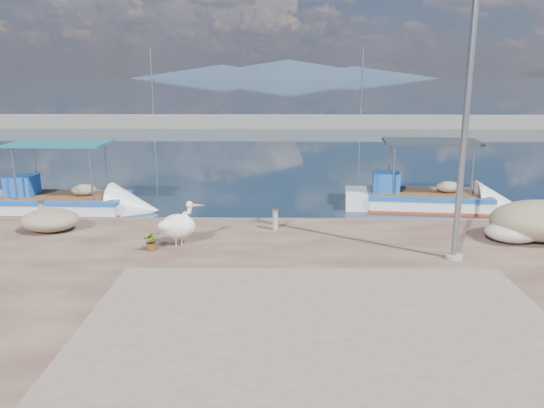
{
  "coord_description": "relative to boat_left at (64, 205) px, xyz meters",
  "views": [
    {
      "loc": [
        0.22,
        -11.6,
        5.09
      ],
      "look_at": [
        0.0,
        3.8,
        1.3
      ],
      "focal_mm": 35.0,
      "sensor_mm": 36.0,
      "label": 1
    }
  ],
  "objects": [
    {
      "name": "ground",
      "position": [
        7.97,
        -7.79,
        -0.24
      ],
      "size": [
        1400.0,
        1400.0,
        0.0
      ],
      "primitive_type": "plane",
      "color": "#162635",
      "rests_on": "ground"
    },
    {
      "name": "pelican",
      "position": [
        5.45,
        -5.53,
        0.84
      ],
      "size": [
        1.28,
        0.89,
        1.22
      ],
      "rotation": [
        0.0,
        0.0,
        0.4
      ],
      "color": "tan",
      "rests_on": "quay"
    },
    {
      "name": "net_pile_d",
      "position": [
        14.75,
        -5.08,
        0.56
      ],
      "size": [
        1.58,
        1.18,
        0.59
      ],
      "primitive_type": "ellipsoid",
      "color": "beige",
      "rests_on": "quay"
    },
    {
      "name": "bollard_far",
      "position": [
        0.62,
        -3.19,
        0.63
      ],
      "size": [
        0.22,
        0.22,
        0.67
      ],
      "color": "gray",
      "rests_on": "quay"
    },
    {
      "name": "net_pile_b",
      "position": [
        1.32,
        -4.22,
        0.6
      ],
      "size": [
        1.73,
        1.34,
        0.67
      ],
      "primitive_type": "ellipsoid",
      "color": "tan",
      "rests_on": "quay"
    },
    {
      "name": "lamp_post",
      "position": [
        12.66,
        -6.47,
        3.56
      ],
      "size": [
        0.44,
        0.96,
        7.0
      ],
      "color": "gray",
      "rests_on": "quay"
    },
    {
      "name": "boat_left",
      "position": [
        0.0,
        0.0,
        0.0
      ],
      "size": [
        6.44,
        2.29,
        3.07
      ],
      "rotation": [
        0.0,
        0.0,
        -0.03
      ],
      "color": "white",
      "rests_on": "ground"
    },
    {
      "name": "potted_plant",
      "position": [
        4.8,
        -5.96,
        0.52
      ],
      "size": [
        0.57,
        0.52,
        0.53
      ],
      "primitive_type": "imported",
      "rotation": [
        0.0,
        0.0,
        0.26
      ],
      "color": "#33722D",
      "rests_on": "quay"
    },
    {
      "name": "boat_right",
      "position": [
        13.87,
        0.77,
        0.0
      ],
      "size": [
        6.6,
        2.77,
        3.08
      ],
      "rotation": [
        0.0,
        0.0,
        -0.11
      ],
      "color": "white",
      "rests_on": "ground"
    },
    {
      "name": "mountains",
      "position": [
        12.37,
        642.21,
        9.27
      ],
      "size": [
        370.0,
        280.0,
        22.0
      ],
      "color": "#28384C",
      "rests_on": "ground"
    },
    {
      "name": "net_pile_c",
      "position": [
        15.61,
        -4.88,
        0.82
      ],
      "size": [
        2.87,
        2.05,
        1.13
      ],
      "primitive_type": "ellipsoid",
      "color": "tan",
      "rests_on": "quay"
    },
    {
      "name": "bollard_near",
      "position": [
        8.07,
        -4.0,
        0.62
      ],
      "size": [
        0.22,
        0.22,
        0.66
      ],
      "color": "gray",
      "rests_on": "quay"
    },
    {
      "name": "breakwater",
      "position": [
        7.97,
        32.21,
        0.36
      ],
      "size": [
        120.0,
        2.2,
        7.5
      ],
      "color": "gray",
      "rests_on": "ground"
    },
    {
      "name": "quay_patch",
      "position": [
        8.97,
        -10.79,
        0.26
      ],
      "size": [
        9.0,
        7.0,
        0.01
      ],
      "primitive_type": "cube",
      "color": "gray",
      "rests_on": "quay"
    }
  ]
}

